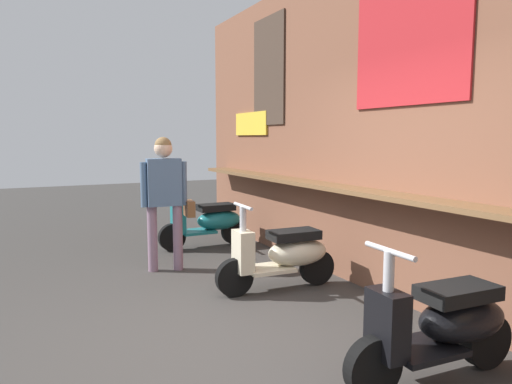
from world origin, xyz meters
name	(u,v)px	position (x,y,z in m)	size (l,w,h in m)	color
ground_plane	(233,346)	(0.00, 0.00, 0.00)	(28.08, 28.08, 0.00)	#383533
market_stall_facade	(427,118)	(0.01, 2.02, 1.85)	(10.03, 0.61, 3.69)	brown
scooter_teal	(209,221)	(-3.32, 1.08, 0.39)	(0.46, 1.40, 0.97)	#197075
scooter_cream	(284,255)	(-1.05, 1.08, 0.39)	(0.48, 1.40, 0.97)	beige
scooter_black	(443,325)	(1.11, 1.08, 0.39)	(0.48, 1.40, 0.97)	black
shopper_with_handbag	(165,190)	(-2.36, 0.15, 1.01)	(0.27, 0.66, 1.67)	gray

